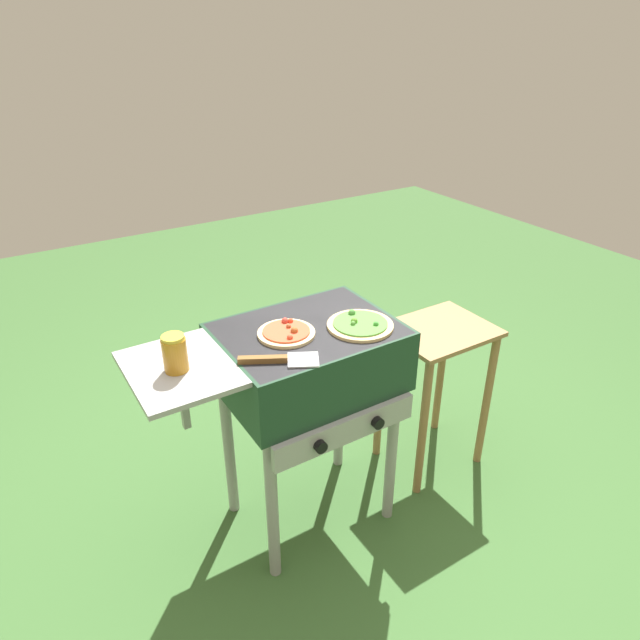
{
  "coord_description": "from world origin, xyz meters",
  "views": [
    {
      "loc": [
        -0.9,
        -1.52,
        1.87
      ],
      "look_at": [
        0.05,
        0.0,
        0.92
      ],
      "focal_mm": 31.61,
      "sensor_mm": 36.0,
      "label": 1
    }
  ],
  "objects": [
    {
      "name": "grill",
      "position": [
        -0.01,
        -0.0,
        0.76
      ],
      "size": [
        0.96,
        0.53,
        0.9
      ],
      "color": "#193823",
      "rests_on": "ground_plane"
    },
    {
      "name": "ground_plane",
      "position": [
        0.0,
        0.0,
        0.0
      ],
      "size": [
        8.0,
        8.0,
        0.0
      ],
      "primitive_type": "plane",
      "color": "#38602D"
    },
    {
      "name": "prep_table",
      "position": [
        0.66,
        0.0,
        0.51
      ],
      "size": [
        0.44,
        0.36,
        0.71
      ],
      "color": "olive",
      "rests_on": "ground_plane"
    },
    {
      "name": "sauce_jar",
      "position": [
        -0.49,
        -0.02,
        0.96
      ],
      "size": [
        0.08,
        0.08,
        0.12
      ],
      "color": "#B77A1E",
      "rests_on": "grill"
    },
    {
      "name": "pizza_pepperoni",
      "position": [
        -0.09,
        0.0,
        0.91
      ],
      "size": [
        0.2,
        0.2,
        0.03
      ],
      "color": "beige",
      "rests_on": "grill"
    },
    {
      "name": "pizza_veggie",
      "position": [
        0.16,
        -0.09,
        0.91
      ],
      "size": [
        0.24,
        0.24,
        0.04
      ],
      "color": "#E0C17F",
      "rests_on": "grill"
    },
    {
      "name": "spatula",
      "position": [
        -0.19,
        -0.14,
        0.91
      ],
      "size": [
        0.26,
        0.17,
        0.02
      ],
      "color": "#B7BABF",
      "rests_on": "grill"
    }
  ]
}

